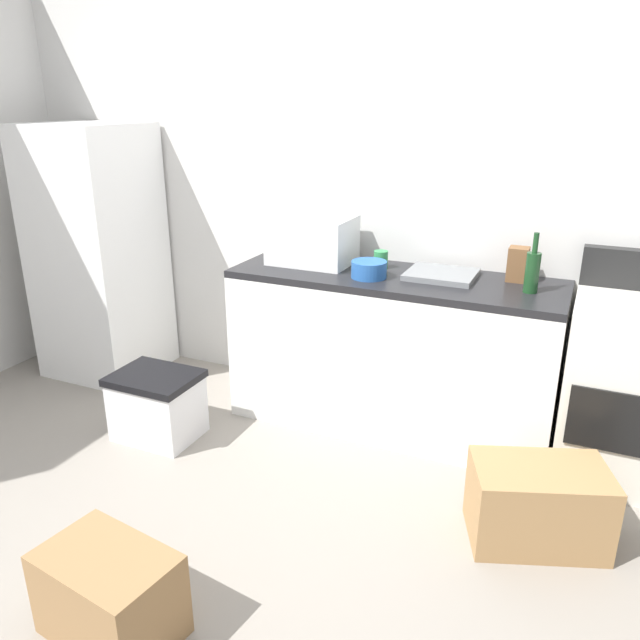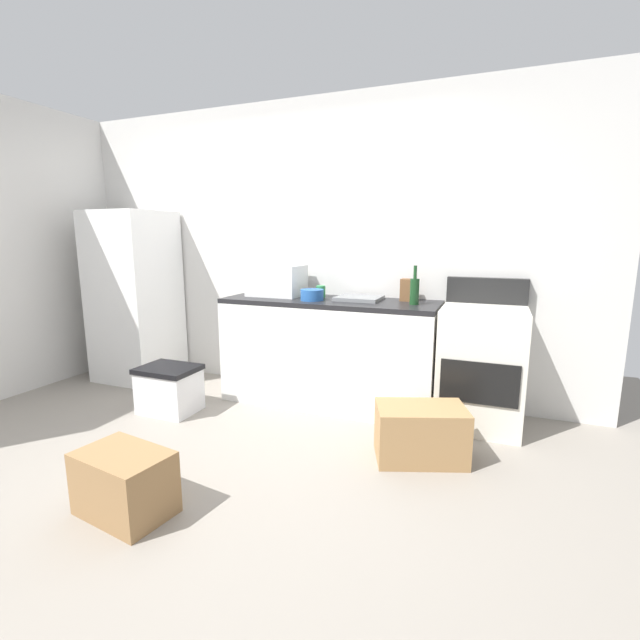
{
  "view_description": "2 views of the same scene",
  "coord_description": "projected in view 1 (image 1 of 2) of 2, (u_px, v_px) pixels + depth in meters",
  "views": [
    {
      "loc": [
        1.26,
        -1.92,
        1.82
      ],
      "look_at": [
        -0.06,
        1.02,
        0.65
      ],
      "focal_mm": 34.74,
      "sensor_mm": 36.0,
      "label": 1
    },
    {
      "loc": [
        1.58,
        -2.21,
        1.41
      ],
      "look_at": [
        0.24,
        1.15,
        0.73
      ],
      "focal_mm": 24.73,
      "sensor_mm": 36.0,
      "label": 2
    }
  ],
  "objects": [
    {
      "name": "stove_oven",
      "position": [
        629.0,
        388.0,
        3.04
      ],
      "size": [
        0.6,
        0.61,
        1.1
      ],
      "color": "silver",
      "rests_on": "ground_plane"
    },
    {
      "name": "ground_plane",
      "position": [
        240.0,
        530.0,
        2.75
      ],
      "size": [
        6.0,
        6.0,
        0.0
      ],
      "primitive_type": "plane",
      "color": "gray"
    },
    {
      "name": "cardboard_box_medium",
      "position": [
        110.0,
        595.0,
        2.18
      ],
      "size": [
        0.52,
        0.38,
        0.33
      ],
      "primitive_type": "cube",
      "rotation": [
        0.0,
        0.0,
        -0.15
      ],
      "color": "olive",
      "rests_on": "ground_plane"
    },
    {
      "name": "knife_block",
      "position": [
        518.0,
        264.0,
        3.23
      ],
      "size": [
        0.1,
        0.1,
        0.18
      ],
      "primitive_type": "cube",
      "color": "brown",
      "rests_on": "kitchen_counter"
    },
    {
      "name": "cardboard_box_large",
      "position": [
        538.0,
        504.0,
        2.64
      ],
      "size": [
        0.64,
        0.51,
        0.35
      ],
      "primitive_type": "cube",
      "rotation": [
        0.0,
        0.0,
        0.35
      ],
      "color": "#A37A4C",
      "rests_on": "ground_plane"
    },
    {
      "name": "wall_back",
      "position": [
        367.0,
        189.0,
        3.64
      ],
      "size": [
        5.0,
        0.1,
        2.6
      ],
      "primitive_type": "cube",
      "color": "silver",
      "rests_on": "ground_plane"
    },
    {
      "name": "microwave",
      "position": [
        312.0,
        240.0,
        3.57
      ],
      "size": [
        0.46,
        0.34,
        0.27
      ],
      "primitive_type": "cube",
      "color": "white",
      "rests_on": "kitchen_counter"
    },
    {
      "name": "kitchen_counter",
      "position": [
        392.0,
        352.0,
        3.51
      ],
      "size": [
        1.8,
        0.6,
        0.9
      ],
      "color": "white",
      "rests_on": "ground_plane"
    },
    {
      "name": "storage_bin",
      "position": [
        157.0,
        405.0,
        3.46
      ],
      "size": [
        0.46,
        0.36,
        0.38
      ],
      "color": "silver",
      "rests_on": "ground_plane"
    },
    {
      "name": "mixing_bowl",
      "position": [
        369.0,
        269.0,
        3.3
      ],
      "size": [
        0.19,
        0.19,
        0.09
      ],
      "primitive_type": "cylinder",
      "color": "#2659A5",
      "rests_on": "kitchen_counter"
    },
    {
      "name": "refrigerator",
      "position": [
        98.0,
        253.0,
        4.13
      ],
      "size": [
        0.68,
        0.66,
        1.66
      ],
      "primitive_type": "cube",
      "color": "white",
      "rests_on": "ground_plane"
    },
    {
      "name": "wine_bottle",
      "position": [
        532.0,
        271.0,
        3.04
      ],
      "size": [
        0.07,
        0.07,
        0.3
      ],
      "color": "#193F1E",
      "rests_on": "kitchen_counter"
    },
    {
      "name": "sink_basin",
      "position": [
        441.0,
        274.0,
        3.32
      ],
      "size": [
        0.36,
        0.32,
        0.03
      ],
      "primitive_type": "cube",
      "color": "slate",
      "rests_on": "kitchen_counter"
    },
    {
      "name": "coffee_mug",
      "position": [
        381.0,
        260.0,
        3.48
      ],
      "size": [
        0.08,
        0.08,
        0.1
      ],
      "primitive_type": "cylinder",
      "color": "#338C4C",
      "rests_on": "kitchen_counter"
    }
  ]
}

